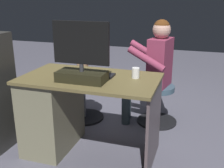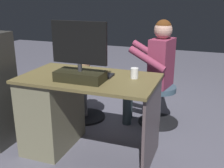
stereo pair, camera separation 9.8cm
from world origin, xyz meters
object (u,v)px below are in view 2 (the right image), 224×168
(keyboard, at_px, (90,74))
(teddy_bear, at_px, (85,71))
(computer_mouse, at_px, (61,71))
(tv_remote, at_px, (65,73))
(desk, at_px, (60,109))
(office_chair_teddy, at_px, (85,97))
(visitor_chair, at_px, (159,102))
(person, at_px, (154,64))
(cup, at_px, (134,73))
(monitor, at_px, (80,63))

(keyboard, relative_size, teddy_bear, 1.36)
(computer_mouse, relative_size, tv_remote, 0.64)
(desk, bearing_deg, office_chair_teddy, -84.74)
(office_chair_teddy, bearing_deg, computer_mouse, 96.62)
(computer_mouse, bearing_deg, visitor_chair, -134.32)
(computer_mouse, xyz_separation_m, person, (-0.71, -0.79, -0.07))
(tv_remote, bearing_deg, cup, -144.28)
(visitor_chair, xyz_separation_m, person, (0.08, 0.01, 0.45))
(cup, xyz_separation_m, person, (-0.02, -0.73, -0.09))
(office_chair_teddy, bearing_deg, cup, 142.64)
(cup, xyz_separation_m, tv_remote, (0.64, 0.08, -0.04))
(keyboard, height_order, person, person)
(teddy_bear, relative_size, visitor_chair, 0.67)
(office_chair_teddy, bearing_deg, visitor_chair, -169.14)
(computer_mouse, xyz_separation_m, tv_remote, (-0.05, 0.02, -0.01))
(visitor_chair, bearing_deg, monitor, 62.70)
(teddy_bear, relative_size, person, 0.26)
(desk, xyz_separation_m, computer_mouse, (-0.01, -0.04, 0.37))
(office_chair_teddy, height_order, teddy_bear, teddy_bear)
(keyboard, height_order, tv_remote, keyboard)
(desk, xyz_separation_m, office_chair_teddy, (0.06, -0.68, -0.14))
(tv_remote, bearing_deg, monitor, 174.83)
(cup, distance_m, tv_remote, 0.64)
(tv_remote, height_order, teddy_bear, tv_remote)
(cup, bearing_deg, teddy_bear, -37.85)
(monitor, height_order, tv_remote, monitor)
(monitor, distance_m, tv_remote, 0.31)
(computer_mouse, bearing_deg, person, -131.87)
(desk, distance_m, keyboard, 0.47)
(teddy_bear, bearing_deg, tv_remote, 100.61)
(computer_mouse, relative_size, office_chair_teddy, 0.21)
(tv_remote, bearing_deg, computer_mouse, 8.14)
(desk, distance_m, person, 1.14)
(keyboard, bearing_deg, teddy_bear, -60.33)
(visitor_chair, distance_m, person, 0.45)
(cup, bearing_deg, monitor, 29.85)
(keyboard, relative_size, computer_mouse, 4.38)
(office_chair_teddy, bearing_deg, person, -169.14)
(computer_mouse, xyz_separation_m, visitor_chair, (-0.79, -0.81, -0.51))
(tv_remote, distance_m, office_chair_teddy, 0.84)
(desk, bearing_deg, computer_mouse, -104.84)
(computer_mouse, distance_m, visitor_chair, 1.24)
(person, bearing_deg, desk, 49.18)
(cup, distance_m, teddy_bear, 0.99)
(keyboard, xyz_separation_m, person, (-0.42, -0.77, -0.06))
(tv_remote, xyz_separation_m, office_chair_teddy, (0.13, -0.66, -0.50))
(keyboard, relative_size, tv_remote, 2.80)
(keyboard, height_order, office_chair_teddy, keyboard)
(visitor_chair, bearing_deg, teddy_bear, 10.20)
(keyboard, xyz_separation_m, computer_mouse, (0.29, 0.02, 0.01))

